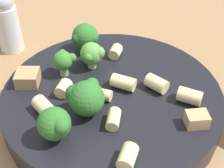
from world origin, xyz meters
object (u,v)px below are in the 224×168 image
Objects in this scene: chicken_chunk_1 at (197,119)px; rigatoni_0 at (113,119)px; rigatoni_2 at (157,84)px; rigatoni_6 at (64,88)px; rigatoni_4 at (190,96)px; rigatoni_7 at (128,157)px; broccoli_floret_0 at (55,124)px; broccoli_floret_3 at (86,97)px; broccoli_floret_2 at (92,54)px; rigatoni_5 at (115,52)px; pepper_shaker at (6,21)px; chicken_chunk_0 at (28,78)px; rigatoni_1 at (44,107)px; broccoli_floret_1 at (85,37)px; broccoli_floret_4 at (65,59)px; rigatoni_3 at (123,82)px; pasta_bowl at (112,98)px; rigatoni_8 at (99,94)px.

rigatoni_0 is at bearing -63.45° from chicken_chunk_1.
rigatoni_6 is (0.06, -0.10, -0.00)m from rigatoni_2.
rigatoni_4 is 0.11m from rigatoni_7.
broccoli_floret_0 is at bearing -85.67° from rigatoni_7.
rigatoni_4 is at bearing 137.79° from broccoli_floret_0.
broccoli_floret_3 reaches higher than broccoli_floret_0.
broccoli_floret_0 reaches higher than broccoli_floret_2.
rigatoni_2 is at bearing 62.11° from rigatoni_5.
rigatoni_6 is 0.18m from pepper_shaker.
chicken_chunk_1 is at bearing 58.91° from rigatoni_2.
rigatoni_5 is at bearing 145.52° from chicken_chunk_0.
broccoli_floret_0 is at bearing 28.25° from rigatoni_6.
pepper_shaker reaches higher than broccoli_floret_2.
broccoli_floret_0 is 1.42× the size of rigatoni_1.
pepper_shaker is at bearing -126.89° from broccoli_floret_0.
broccoli_floret_1 is 0.10m from rigatoni_6.
broccoli_floret_1 is 0.05m from rigatoni_5.
rigatoni_2 is (0.03, 0.12, -0.01)m from broccoli_floret_1.
broccoli_floret_4 is 0.15m from pepper_shaker.
broccoli_floret_0 is at bearing 20.52° from broccoli_floret_1.
broccoli_floret_0 reaches higher than rigatoni_2.
rigatoni_0 is at bearing 25.72° from rigatoni_5.
broccoli_floret_2 reaches higher than chicken_chunk_0.
rigatoni_3 is (0.02, 0.05, -0.01)m from broccoli_floret_2.
rigatoni_7 is at bearing 62.77° from pepper_shaker.
rigatoni_5 is at bearing 156.80° from broccoli_floret_2.
rigatoni_6 is at bearing -11.20° from rigatoni_5.
chicken_chunk_1 is at bearing 85.17° from pasta_bowl.
broccoli_floret_1 reaches higher than rigatoni_6.
rigatoni_8 is at bearing -84.88° from chicken_chunk_1.
rigatoni_1 is 0.97× the size of chicken_chunk_0.
rigatoni_4 is at bearing 86.49° from broccoli_floret_2.
rigatoni_3 is 1.45× the size of rigatoni_6.
rigatoni_8 is (0.02, 0.06, -0.01)m from broccoli_floret_4.
broccoli_floret_2 is at bearing 176.36° from rigatoni_6.
pasta_bowl is at bearing 170.46° from broccoli_floret_0.
broccoli_floret_3 is 1.64× the size of rigatoni_2.
rigatoni_2 is 1.12× the size of chicken_chunk_1.
rigatoni_4 is (-0.07, 0.06, 0.00)m from rigatoni_0.
rigatoni_0 is 0.26m from pepper_shaker.
chicken_chunk_0 is at bearing -66.95° from rigatoni_2.
pasta_bowl is 9.24× the size of rigatoni_3.
rigatoni_4 and chicken_chunk_0 have the same top height.
rigatoni_1 is 0.10m from rigatoni_3.
rigatoni_1 is at bearing -8.72° from rigatoni_5.
rigatoni_2 is 0.04m from rigatoni_4.
rigatoni_1 is at bearing -1.90° from rigatoni_6.
rigatoni_0 is at bearing 77.37° from rigatoni_6.
broccoli_floret_1 reaches higher than rigatoni_7.
chicken_chunk_0 is (0.10, -0.07, 0.00)m from rigatoni_5.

